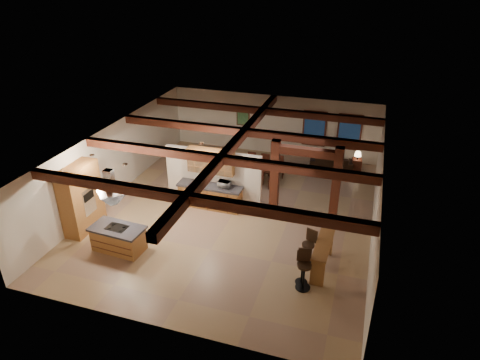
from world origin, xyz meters
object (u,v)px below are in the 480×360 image
object	(u,v)px
sofa	(332,162)
bar_counter	(323,252)
dining_table	(263,174)
kitchen_island	(118,238)

from	to	relation	value
sofa	bar_counter	bearing A→B (deg)	90.80
dining_table	sofa	distance (m)	3.47
kitchen_island	bar_counter	world-z (taller)	bar_counter
kitchen_island	bar_counter	distance (m)	6.53
sofa	bar_counter	world-z (taller)	bar_counter
kitchen_island	dining_table	bearing A→B (deg)	63.31
sofa	kitchen_island	bearing A→B (deg)	51.67
kitchen_island	dining_table	world-z (taller)	kitchen_island
kitchen_island	dining_table	size ratio (longest dim) A/B	1.04
kitchen_island	dining_table	xyz separation A→B (m)	(3.17, 6.30, -0.13)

